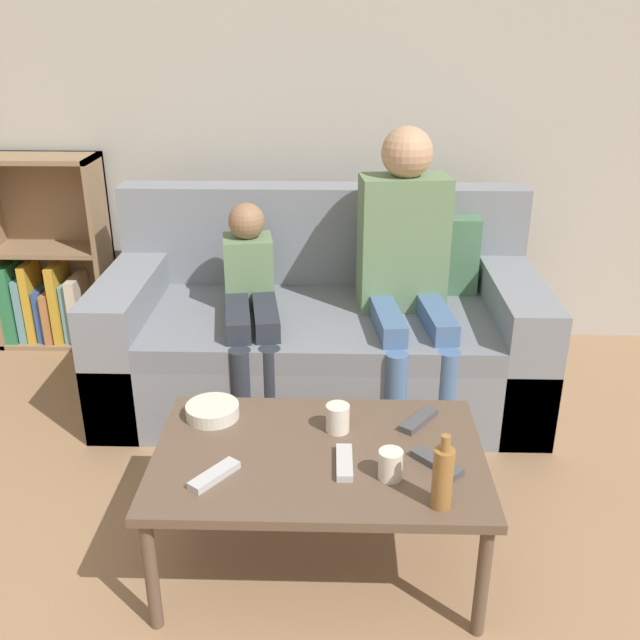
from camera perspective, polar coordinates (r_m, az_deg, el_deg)
wall_back at (r=3.72m, az=-0.55°, el=17.85°), size 12.00×0.06×2.60m
couch at (r=3.29m, az=0.21°, el=-1.04°), size 1.93×0.93×0.91m
bookshelf at (r=4.06m, az=-20.79°, el=3.56°), size 0.59×0.28×1.01m
coffee_table at (r=2.25m, az=-0.09°, el=-11.33°), size 1.02×0.66×0.42m
person_adult at (r=3.07m, az=6.89°, el=5.29°), size 0.41×0.67×1.23m
person_child at (r=3.08m, az=-5.57°, el=1.50°), size 0.30×0.66×0.91m
cup_near at (r=2.31m, az=1.43°, el=-7.85°), size 0.08×0.08×0.09m
cup_far at (r=2.11m, az=5.66°, el=-11.44°), size 0.07×0.07×0.09m
tv_remote_0 at (r=2.13m, az=-8.46°, el=-12.19°), size 0.14×0.17×0.02m
tv_remote_1 at (r=2.16m, az=1.97°, el=-11.32°), size 0.05×0.17×0.02m
tv_remote_2 at (r=2.39m, az=7.90°, el=-7.94°), size 0.14×0.17×0.02m
tv_remote_3 at (r=2.19m, az=9.33°, el=-11.19°), size 0.15×0.16×0.02m
snack_bowl at (r=2.42m, az=-8.59°, el=-7.20°), size 0.18×0.18×0.05m
bottle at (r=1.99m, az=9.80°, el=-12.26°), size 0.06×0.06×0.23m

